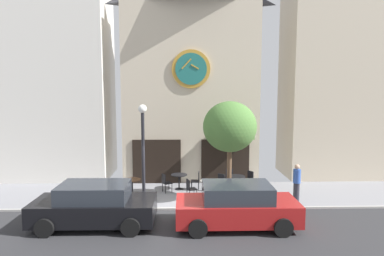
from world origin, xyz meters
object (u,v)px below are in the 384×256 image
object	(u,v)px
cafe_chair_under_awning	(197,179)
parked_car_black	(95,205)
cafe_chair_near_tree	(230,177)
cafe_chair_outer	(166,182)
cafe_table_leftmost	(132,183)
cafe_table_rightmost	(208,185)
street_lamp	(143,154)
cafe_table_center	(179,178)
pedestrian_blue	(297,183)
cafe_chair_near_lamp	(220,182)
street_tree	(230,127)
cafe_chair_left_end	(249,179)
cafe_chair_right_end	(190,187)
cafe_table_center_right	(237,180)
parked_car_red	(237,206)

from	to	relation	value
cafe_chair_under_awning	parked_car_black	size ratio (longest dim) A/B	0.21
cafe_chair_near_tree	cafe_chair_outer	world-z (taller)	same
cafe_table_leftmost	cafe_chair_under_awning	bearing A→B (deg)	13.40
cafe_table_rightmost	street_lamp	bearing A→B (deg)	-163.73
cafe_table_center	parked_car_black	world-z (taller)	parked_car_black
pedestrian_blue	cafe_chair_under_awning	bearing A→B (deg)	156.54
cafe_table_center	cafe_chair_near_lamp	xyz separation A→B (m)	(1.95, -0.62, -0.03)
cafe_table_center	cafe_table_rightmost	world-z (taller)	cafe_table_rightmost
street_tree	cafe_table_leftmost	world-z (taller)	street_tree
cafe_table_rightmost	cafe_chair_left_end	size ratio (longest dim) A/B	0.85
cafe_chair_outer	cafe_chair_right_end	size ratio (longest dim) A/B	1.00
cafe_table_center	cafe_chair_left_end	size ratio (longest dim) A/B	0.88
street_tree	cafe_table_leftmost	xyz separation A→B (m)	(-4.36, 1.06, -2.73)
street_lamp	cafe_chair_under_awning	world-z (taller)	street_lamp
cafe_table_center	cafe_chair_under_awning	xyz separation A→B (m)	(0.87, -0.14, -0.03)
cafe_chair_left_end	pedestrian_blue	distance (m)	2.59
cafe_table_center_right	pedestrian_blue	world-z (taller)	pedestrian_blue
cafe_table_rightmost	pedestrian_blue	size ratio (longest dim) A/B	0.46
street_tree	cafe_table_rightmost	bearing A→B (deg)	140.62
cafe_table_rightmost	cafe_chair_near_tree	distance (m)	1.99
cafe_table_leftmost	parked_car_black	xyz separation A→B (m)	(-0.79, -3.52, 0.20)
cafe_chair_outer	cafe_chair_under_awning	xyz separation A→B (m)	(1.51, 0.34, 0.00)
cafe_table_center	cafe_chair_left_end	distance (m)	3.44
street_lamp	street_tree	bearing A→B (deg)	2.06
cafe_table_center_right	cafe_chair_near_lamp	world-z (taller)	cafe_chair_near_lamp
street_lamp	cafe_table_center	bearing A→B (deg)	54.09
cafe_chair_right_end	parked_car_red	world-z (taller)	parked_car_red
cafe_table_leftmost	pedestrian_blue	bearing A→B (deg)	-8.80
street_lamp	parked_car_red	world-z (taller)	street_lamp
street_lamp	cafe_table_rightmost	bearing A→B (deg)	16.27
cafe_table_center	parked_car_black	distance (m)	5.29
cafe_chair_right_end	cafe_table_center	bearing A→B (deg)	109.02
cafe_table_center	pedestrian_blue	world-z (taller)	pedestrian_blue
cafe_table_center_right	cafe_chair_near_lamp	distance (m)	0.83
cafe_chair_outer	parked_car_black	xyz separation A→B (m)	(-2.32, -3.90, 0.23)
cafe_table_center	parked_car_red	world-z (taller)	parked_car_red
cafe_chair_right_end	parked_car_red	bearing A→B (deg)	-62.38
cafe_chair_outer	cafe_chair_left_end	xyz separation A→B (m)	(4.08, 0.41, 0.00)
pedestrian_blue	parked_car_black	distance (m)	8.44
cafe_table_center_right	cafe_chair_under_awning	world-z (taller)	cafe_chair_under_awning
cafe_table_leftmost	cafe_chair_left_end	distance (m)	5.66
cafe_table_leftmost	cafe_table_center_right	distance (m)	4.94
parked_car_red	cafe_table_center	bearing A→B (deg)	114.93
cafe_table_rightmost	cafe_chair_under_awning	size ratio (longest dim) A/B	0.85
street_lamp	cafe_chair_near_tree	world-z (taller)	street_lamp
cafe_chair_under_awning	cafe_table_leftmost	bearing A→B (deg)	-166.60
street_lamp	cafe_chair_left_end	bearing A→B (deg)	21.98
cafe_chair_near_tree	parked_car_black	bearing A→B (deg)	-139.30
cafe_table_rightmost	cafe_chair_near_tree	bearing A→B (deg)	52.77
cafe_table_center	cafe_chair_outer	distance (m)	0.80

